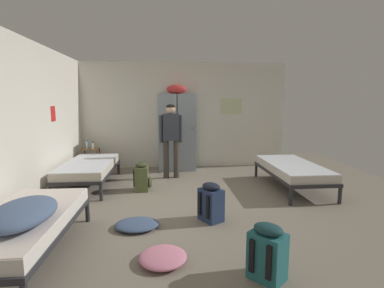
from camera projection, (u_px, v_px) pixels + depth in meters
The scene contains 16 objects.
ground_plane at pixel (193, 202), 4.88m from camera, with size 8.64×8.64×0.00m, color gray.
room_backdrop at pixel (123, 119), 5.90m from camera, with size 5.18×5.46×2.63m.
locker_bank at pixel (177, 130), 7.11m from camera, with size 0.90×0.55×2.07m.
shelf_unit at pixel (91, 158), 6.89m from camera, with size 0.38×0.30×0.57m.
bed_left_front at pixel (23, 224), 3.11m from camera, with size 0.90×1.90×0.49m.
bed_right at pixel (292, 169), 5.62m from camera, with size 0.90×1.90×0.49m.
bed_left_rear at pixel (89, 167), 5.78m from camera, with size 0.90×1.90×0.49m.
bedding_heap at pixel (23, 213), 2.86m from camera, with size 0.59×0.89×0.21m.
person_traveler at pixel (171, 134), 6.31m from camera, with size 0.51×0.23×1.62m.
water_bottle at pixel (87, 145), 6.86m from camera, with size 0.06×0.06×0.20m.
lotion_bottle at pixel (93, 146), 6.82m from camera, with size 0.06×0.06×0.18m.
backpack_olive at pixel (142, 177), 5.51m from camera, with size 0.34×0.32×0.55m.
backpack_navy at pixel (212, 203), 4.12m from camera, with size 0.41×0.40×0.55m.
backpack_teal at pixel (268, 253), 2.76m from camera, with size 0.42×0.42×0.55m.
clothes_pile_pink at pixel (163, 257), 3.07m from camera, with size 0.50×0.52×0.11m.
clothes_pile_denim at pixel (137, 224), 3.89m from camera, with size 0.59×0.49×0.10m.
Camera 1 is at (-0.43, -4.67, 1.69)m, focal length 27.24 mm.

